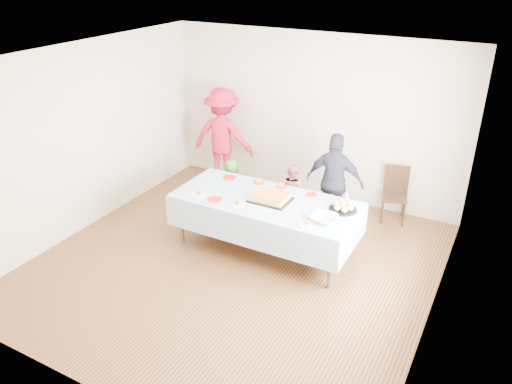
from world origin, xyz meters
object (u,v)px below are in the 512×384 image
birthday_cake (270,197)px  adult_left (223,136)px  dining_chair (395,190)px  party_table (265,203)px

birthday_cake → adult_left: 2.46m
dining_chair → adult_left: adult_left is taller
dining_chair → adult_left: bearing=168.0°
birthday_cake → adult_left: bearing=136.8°
birthday_cake → dining_chair: 2.19m
adult_left → dining_chair: bearing=173.6°
party_table → birthday_cake: bearing=6.9°
party_table → birthday_cake: size_ratio=4.65×
party_table → adult_left: (-1.73, 1.69, 0.13)m
party_table → birthday_cake: birthday_cake is taller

